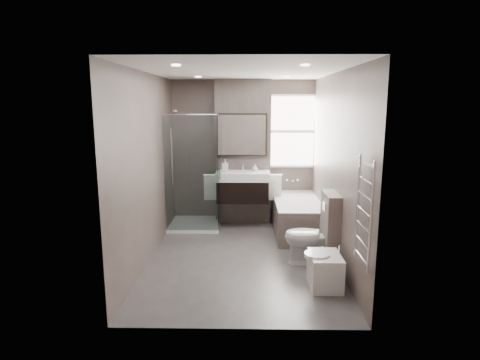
{
  "coord_description": "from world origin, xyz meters",
  "views": [
    {
      "loc": [
        0.08,
        -5.49,
        2.19
      ],
      "look_at": [
        -0.02,
        0.15,
        1.1
      ],
      "focal_mm": 30.0,
      "sensor_mm": 36.0,
      "label": 1
    }
  ],
  "objects_px": {
    "bathtub": "(297,215)",
    "bidet": "(325,270)",
    "toilet": "(312,237)",
    "vanity": "(243,186)"
  },
  "relations": [
    {
      "from": "toilet",
      "to": "bidet",
      "type": "bearing_deg",
      "value": 12.47
    },
    {
      "from": "toilet",
      "to": "bidet",
      "type": "relative_size",
      "value": 1.45
    },
    {
      "from": "bathtub",
      "to": "bidet",
      "type": "xyz_separation_m",
      "value": [
        0.09,
        -2.05,
        -0.1
      ]
    },
    {
      "from": "bathtub",
      "to": "vanity",
      "type": "bearing_deg",
      "value": 160.63
    },
    {
      "from": "bidet",
      "to": "bathtub",
      "type": "bearing_deg",
      "value": 92.49
    },
    {
      "from": "bathtub",
      "to": "bidet",
      "type": "bearing_deg",
      "value": -87.51
    },
    {
      "from": "bathtub",
      "to": "toilet",
      "type": "xyz_separation_m",
      "value": [
        0.05,
        -1.35,
        0.07
      ]
    },
    {
      "from": "bathtub",
      "to": "toilet",
      "type": "bearing_deg",
      "value": -88.09
    },
    {
      "from": "bathtub",
      "to": "bidet",
      "type": "height_order",
      "value": "bathtub"
    },
    {
      "from": "vanity",
      "to": "bidet",
      "type": "xyz_separation_m",
      "value": [
        1.01,
        -2.38,
        -0.53
      ]
    }
  ]
}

